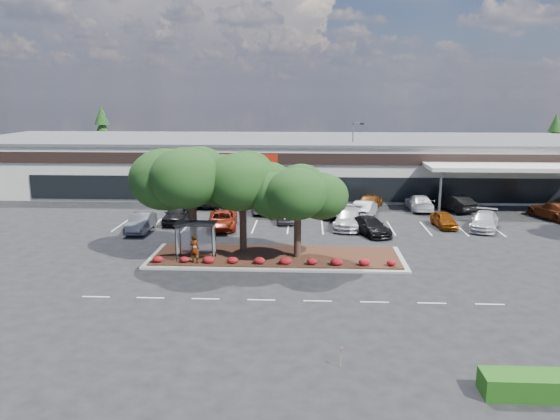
{
  "coord_description": "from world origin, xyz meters",
  "views": [
    {
      "loc": [
        0.17,
        -33.18,
        11.47
      ],
      "look_at": [
        -1.97,
        8.43,
        2.6
      ],
      "focal_mm": 35.0,
      "sensor_mm": 36.0,
      "label": 1
    }
  ],
  "objects_px": {
    "car_0": "(141,223)",
    "car_1": "(177,214)",
    "survey_stake": "(341,354)",
    "light_pole": "(353,165)"
  },
  "relations": [
    {
      "from": "car_0",
      "to": "car_1",
      "type": "xyz_separation_m",
      "value": [
        2.36,
        3.26,
        0.07
      ]
    },
    {
      "from": "light_pole",
      "to": "survey_stake",
      "type": "distance_m",
      "value": 39.89
    },
    {
      "from": "survey_stake",
      "to": "car_1",
      "type": "distance_m",
      "value": 29.32
    },
    {
      "from": "light_pole",
      "to": "survey_stake",
      "type": "xyz_separation_m",
      "value": [
        -3.55,
        -39.61,
        -3.13
      ]
    },
    {
      "from": "survey_stake",
      "to": "car_1",
      "type": "xyz_separation_m",
      "value": [
        -13.32,
        26.12,
        0.25
      ]
    },
    {
      "from": "survey_stake",
      "to": "car_0",
      "type": "distance_m",
      "value": 27.72
    },
    {
      "from": "survey_stake",
      "to": "car_0",
      "type": "height_order",
      "value": "car_0"
    },
    {
      "from": "car_1",
      "to": "car_0",
      "type": "bearing_deg",
      "value": -126.17
    },
    {
      "from": "car_0",
      "to": "car_1",
      "type": "bearing_deg",
      "value": 53.49
    },
    {
      "from": "survey_stake",
      "to": "car_1",
      "type": "height_order",
      "value": "car_1"
    }
  ]
}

